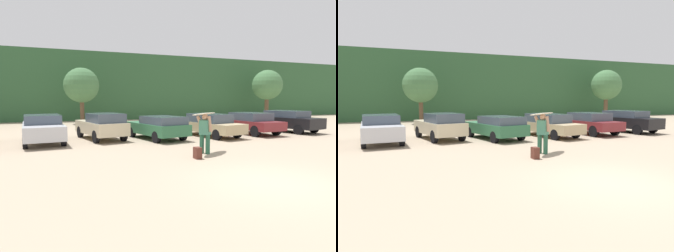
% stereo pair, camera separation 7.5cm
% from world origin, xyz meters
% --- Properties ---
extents(ground_plane, '(120.00, 120.00, 0.00)m').
position_xyz_m(ground_plane, '(0.00, 0.00, 0.00)').
color(ground_plane, tan).
extents(hillside_ridge, '(108.00, 12.00, 7.51)m').
position_xyz_m(hillside_ridge, '(0.00, 32.06, 3.75)').
color(hillside_ridge, '#2D5633').
rests_on(hillside_ridge, ground_plane).
extents(tree_center, '(3.27, 3.27, 5.27)m').
position_xyz_m(tree_center, '(-3.43, 22.12, 3.61)').
color(tree_center, brown).
rests_on(tree_center, ground_plane).
extents(tree_center_right, '(3.57, 3.57, 5.82)m').
position_xyz_m(tree_center_right, '(18.08, 22.20, 4.00)').
color(tree_center_right, brown).
rests_on(tree_center_right, ground_plane).
extents(parked_car_silver, '(2.35, 4.89, 1.49)m').
position_xyz_m(parked_car_silver, '(-6.34, 10.34, 0.79)').
color(parked_car_silver, silver).
rests_on(parked_car_silver, ground_plane).
extents(parked_car_champagne, '(2.63, 4.50, 1.53)m').
position_xyz_m(parked_car_champagne, '(-3.22, 10.50, 0.81)').
color(parked_car_champagne, beige).
rests_on(parked_car_champagne, ground_plane).
extents(parked_car_forest_green, '(2.83, 4.63, 1.36)m').
position_xyz_m(parked_car_forest_green, '(-0.15, 9.51, 0.74)').
color(parked_car_forest_green, '#2D6642').
rests_on(parked_car_forest_green, ground_plane).
extents(parked_car_tan, '(2.71, 4.98, 1.41)m').
position_xyz_m(parked_car_tan, '(3.29, 9.62, 0.75)').
color(parked_car_tan, tan).
rests_on(parked_car_tan, ground_plane).
extents(parked_car_maroon, '(2.37, 4.87, 1.42)m').
position_xyz_m(parked_car_maroon, '(6.49, 9.89, 0.77)').
color(parked_car_maroon, maroon).
rests_on(parked_car_maroon, ground_plane).
extents(parked_car_black, '(2.86, 5.08, 1.51)m').
position_xyz_m(parked_car_black, '(9.72, 9.99, 0.81)').
color(parked_car_black, black).
rests_on(parked_car_black, ground_plane).
extents(person_adult, '(0.53, 0.72, 1.69)m').
position_xyz_m(person_adult, '(0.25, 4.53, 0.96)').
color(person_adult, '#26593F').
rests_on(person_adult, ground_plane).
extents(surfboard_cream, '(1.88, 1.56, 0.16)m').
position_xyz_m(surfboard_cream, '(0.28, 4.68, 1.69)').
color(surfboard_cream, beige).
extents(backpack_dropped, '(0.24, 0.34, 0.45)m').
position_xyz_m(backpack_dropped, '(-0.51, 3.70, 0.22)').
color(backpack_dropped, '#592D23').
rests_on(backpack_dropped, ground_plane).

